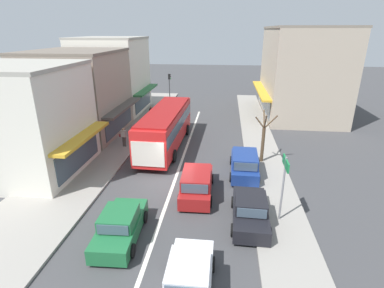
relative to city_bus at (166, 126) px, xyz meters
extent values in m
plane|color=#3F3F42|center=(1.72, -6.09, -1.88)|extent=(140.00, 140.00, 0.00)
cube|color=silver|center=(1.72, -2.09, -1.88)|extent=(0.20, 28.00, 0.01)
cube|color=gray|center=(-5.08, -0.09, -1.81)|extent=(5.20, 44.00, 0.14)
cube|color=gray|center=(7.92, -0.09, -1.82)|extent=(2.80, 44.00, 0.12)
cube|color=silver|center=(-8.48, -5.68, 1.67)|extent=(7.18, 7.13, 7.09)
cube|color=gold|center=(-4.44, -5.68, 0.82)|extent=(1.10, 6.56, 0.20)
cube|color=#425160|center=(-4.86, -5.68, -0.48)|extent=(0.06, 5.71, 1.80)
cube|color=#A19D92|center=(-8.48, -5.68, 5.33)|extent=(7.34, 7.13, 0.24)
cube|color=gray|center=(-8.48, 2.43, 1.83)|extent=(7.17, 8.46, 7.43)
cube|color=#4C4742|center=(-4.44, 2.43, 0.82)|extent=(1.10, 7.78, 0.20)
cube|color=#425160|center=(-4.86, 2.43, -0.48)|extent=(0.06, 6.77, 1.80)
cube|color=#6E6358|center=(-8.48, 2.43, 5.67)|extent=(7.33, 8.46, 0.24)
cube|color=silver|center=(-8.48, 10.95, 2.28)|extent=(7.06, 8.08, 8.32)
cube|color=#2D703D|center=(-4.50, 10.95, 0.82)|extent=(1.10, 7.43, 0.20)
cube|color=#425160|center=(-4.92, 10.95, -0.48)|extent=(0.06, 6.46, 1.80)
cube|color=#A19D92|center=(-8.48, 10.95, 6.56)|extent=(7.22, 8.08, 0.24)
cube|color=#B2A38E|center=(13.22, 12.29, 2.84)|extent=(7.62, 12.95, 9.43)
cube|color=gold|center=(8.96, 12.29, 0.82)|extent=(1.10, 11.92, 0.20)
cube|color=#425160|center=(9.38, 12.29, -0.48)|extent=(0.06, 10.36, 1.80)
cube|color=gray|center=(13.22, 12.29, 7.67)|extent=(7.78, 12.95, 0.24)
cube|color=red|center=(0.00, 0.01, -0.12)|extent=(2.80, 10.87, 2.70)
cube|color=#425160|center=(0.00, 0.01, 0.28)|extent=(2.83, 10.44, 0.90)
cube|color=beige|center=(-0.15, -5.42, -0.32)|extent=(2.25, 0.12, 1.76)
cube|color=maroon|center=(0.00, 0.01, 1.29)|extent=(2.65, 10.00, 0.12)
cylinder|color=black|center=(-1.15, 3.39, -1.40)|extent=(0.29, 0.97, 0.96)
cylinder|color=black|center=(1.34, 3.32, -1.40)|extent=(0.29, 0.97, 0.96)
cylinder|color=black|center=(-1.33, -2.92, -1.40)|extent=(0.29, 0.97, 0.96)
cylinder|color=black|center=(1.17, -2.99, -1.40)|extent=(0.29, 0.97, 0.96)
cube|color=#1E6638|center=(0.15, -11.92, -1.37)|extent=(1.90, 4.27, 0.72)
cube|color=#1E6638|center=(0.15, -12.02, -0.71)|extent=(1.63, 1.86, 0.60)
cube|color=#425160|center=(0.11, -11.10, -0.71)|extent=(1.44, 0.12, 0.51)
cube|color=#425160|center=(0.19, -12.94, -0.71)|extent=(1.41, 0.12, 0.48)
cylinder|color=black|center=(-0.76, -10.70, -1.57)|extent=(0.21, 0.63, 0.62)
cylinder|color=black|center=(0.96, -10.63, -1.57)|extent=(0.21, 0.63, 0.62)
cylinder|color=black|center=(-0.66, -13.22, -1.57)|extent=(0.21, 0.63, 0.62)
cylinder|color=black|center=(1.06, -13.15, -1.57)|extent=(0.21, 0.63, 0.62)
cube|color=maroon|center=(3.32, -7.41, -1.36)|extent=(1.87, 4.54, 0.76)
cube|color=maroon|center=(3.33, -7.76, -0.64)|extent=(1.70, 2.64, 0.68)
cube|color=#425160|center=(3.30, -6.44, -0.64)|extent=(1.51, 0.10, 0.58)
cube|color=#425160|center=(3.36, -9.08, -0.64)|extent=(1.48, 0.10, 0.54)
cylinder|color=black|center=(2.41, -6.09, -1.57)|extent=(0.20, 0.62, 0.62)
cylinder|color=black|center=(4.17, -6.04, -1.57)|extent=(0.20, 0.62, 0.62)
cylinder|color=black|center=(2.48, -8.79, -1.57)|extent=(0.20, 0.62, 0.62)
cylinder|color=black|center=(4.24, -8.74, -1.57)|extent=(0.20, 0.62, 0.62)
cube|color=silver|center=(3.77, -14.66, -1.36)|extent=(1.66, 3.71, 0.76)
cube|color=silver|center=(3.77, -14.96, -0.66)|extent=(1.53, 1.91, 0.64)
cube|color=#425160|center=(3.77, -13.99, -0.66)|extent=(1.40, 0.07, 0.54)
cylinder|color=black|center=(2.94, -13.56, -1.57)|extent=(0.18, 0.62, 0.62)
cylinder|color=black|center=(4.58, -13.55, -1.57)|extent=(0.18, 0.62, 0.62)
cube|color=black|center=(6.32, -9.95, -1.37)|extent=(1.81, 4.24, 0.72)
cube|color=black|center=(6.32, -10.05, -0.71)|extent=(1.60, 1.83, 0.60)
cube|color=#425160|center=(6.34, -9.13, -0.71)|extent=(1.44, 0.09, 0.51)
cube|color=#425160|center=(6.30, -10.97, -0.71)|extent=(1.40, 0.09, 0.48)
cylinder|color=black|center=(5.48, -8.67, -1.57)|extent=(0.19, 0.62, 0.62)
cylinder|color=black|center=(7.20, -8.71, -1.57)|extent=(0.19, 0.62, 0.62)
cylinder|color=black|center=(5.43, -11.19, -1.57)|extent=(0.19, 0.62, 0.62)
cylinder|color=black|center=(7.15, -11.23, -1.57)|extent=(0.19, 0.62, 0.62)
cube|color=navy|center=(6.30, -4.30, -1.36)|extent=(1.83, 4.53, 0.76)
cube|color=navy|center=(6.29, -4.65, -0.64)|extent=(1.68, 2.63, 0.68)
cube|color=#425160|center=(6.31, -3.33, -0.64)|extent=(1.51, 0.08, 0.58)
cube|color=#425160|center=(6.27, -5.97, -0.64)|extent=(1.48, 0.08, 0.54)
cylinder|color=black|center=(5.44, -2.93, -1.57)|extent=(0.19, 0.62, 0.62)
cylinder|color=black|center=(7.20, -2.96, -1.57)|extent=(0.19, 0.62, 0.62)
cylinder|color=black|center=(5.39, -5.63, -1.57)|extent=(0.19, 0.62, 0.62)
cylinder|color=black|center=(7.15, -5.66, -1.57)|extent=(0.19, 0.62, 0.62)
cylinder|color=gray|center=(-2.26, 13.93, 0.22)|extent=(0.12, 0.12, 4.20)
cube|color=black|center=(-2.26, 13.93, 1.97)|extent=(0.24, 0.24, 0.68)
sphere|color=black|center=(-2.12, 13.93, 2.20)|extent=(0.13, 0.13, 0.13)
sphere|color=black|center=(-2.12, 13.93, 1.98)|extent=(0.13, 0.13, 0.13)
sphere|color=green|center=(-2.12, 13.93, 1.76)|extent=(0.13, 0.13, 0.13)
cylinder|color=gray|center=(7.85, -9.72, -0.08)|extent=(0.10, 0.10, 3.60)
cube|color=#19753D|center=(7.85, -9.74, 1.42)|extent=(0.08, 1.40, 0.44)
cube|color=white|center=(7.89, -9.74, 1.42)|extent=(0.01, 1.10, 0.10)
cylinder|color=brown|center=(7.68, -2.36, -0.54)|extent=(0.24, 0.24, 2.69)
cylinder|color=brown|center=(7.68, -1.88, 1.36)|extent=(0.10, 1.04, 1.16)
cylinder|color=brown|center=(8.11, -2.36, 1.30)|extent=(0.93, 0.10, 1.04)
cylinder|color=brown|center=(7.68, -2.69, 1.37)|extent=(0.10, 0.75, 1.16)
cylinder|color=brown|center=(7.35, -2.36, 1.22)|extent=(0.74, 0.10, 0.88)
cylinder|color=#4C4742|center=(-3.36, -0.68, -1.32)|extent=(0.14, 0.14, 0.84)
cylinder|color=#4C4742|center=(-3.53, -0.63, -1.32)|extent=(0.14, 0.14, 0.84)
cube|color=beige|center=(-3.44, -0.66, -0.62)|extent=(0.40, 0.30, 0.56)
sphere|color=tan|center=(-3.44, -0.66, -0.22)|extent=(0.22, 0.22, 0.22)
cylinder|color=beige|center=(-3.21, -0.71, -0.62)|extent=(0.09, 0.09, 0.54)
cylinder|color=beige|center=(-3.68, -0.60, -0.62)|extent=(0.09, 0.09, 0.54)
cube|color=maroon|center=(-3.75, -0.60, -0.80)|extent=(0.15, 0.26, 0.22)
cylinder|color=#333338|center=(-2.90, 6.90, -1.32)|extent=(0.14, 0.14, 0.84)
cylinder|color=#333338|center=(-2.99, 6.75, -1.32)|extent=(0.14, 0.14, 0.84)
cube|color=black|center=(-2.95, 6.83, -0.62)|extent=(0.37, 0.42, 0.56)
sphere|color=#9E7051|center=(-2.95, 6.83, -0.22)|extent=(0.22, 0.22, 0.22)
cylinder|color=black|center=(-2.82, 7.03, -0.62)|extent=(0.09, 0.09, 0.54)
cylinder|color=black|center=(-3.07, 6.62, -0.62)|extent=(0.09, 0.09, 0.54)
camera|label=1|loc=(4.85, -23.27, 7.42)|focal=28.00mm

